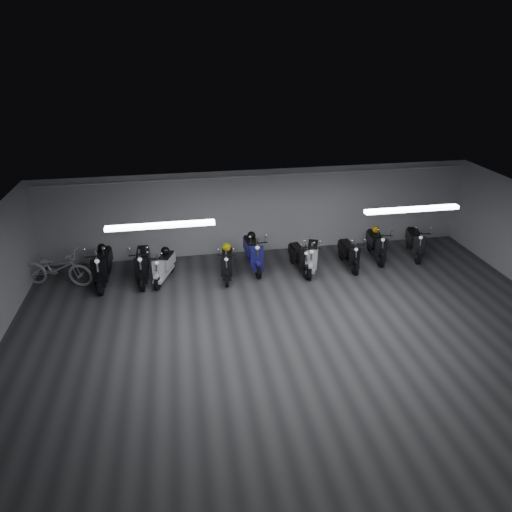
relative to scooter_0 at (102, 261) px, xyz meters
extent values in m
cube|color=#353638|center=(4.90, -3.58, -0.74)|extent=(14.00, 10.00, 0.01)
cube|color=slate|center=(4.90, -3.58, 2.07)|extent=(14.00, 10.00, 0.01)
cube|color=#ABABAE|center=(4.90, 1.42, 0.67)|extent=(14.00, 0.01, 2.80)
cube|color=#ABABAE|center=(4.90, -8.59, 0.67)|extent=(14.00, 0.01, 2.80)
cube|color=white|center=(1.90, -2.58, 2.01)|extent=(2.40, 0.18, 0.08)
cube|color=white|center=(7.90, -2.58, 2.01)|extent=(2.40, 0.18, 0.08)
cylinder|color=white|center=(4.90, 1.34, 1.89)|extent=(13.60, 0.05, 0.05)
imported|color=white|center=(-1.29, 0.13, -0.07)|extent=(2.18, 1.25, 1.33)
sphere|color=black|center=(4.43, 0.43, 0.27)|extent=(0.26, 0.26, 0.26)
sphere|color=orange|center=(8.50, 0.42, 0.19)|extent=(0.24, 0.24, 0.24)
sphere|color=black|center=(1.81, 0.08, 0.14)|extent=(0.26, 0.26, 0.26)
sphere|color=black|center=(0.01, 0.27, 0.30)|extent=(0.24, 0.24, 0.24)
sphere|color=#C4B70B|center=(3.61, -0.03, 0.16)|extent=(0.26, 0.26, 0.26)
camera|label=1|loc=(2.41, -11.93, 5.74)|focal=31.10mm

